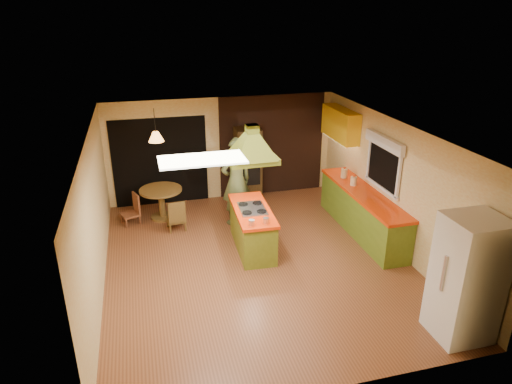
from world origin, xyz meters
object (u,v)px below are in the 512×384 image
object	(u,v)px
man	(236,181)
canister_large	(344,173)
refrigerator	(467,279)
wall_oven	(248,165)
kitchen_island	(252,228)
dining_table	(161,198)

from	to	relation	value
man	canister_large	xyz separation A→B (m)	(2.40, -0.23, 0.05)
man	refrigerator	world-z (taller)	man
wall_oven	canister_large	bearing A→B (deg)	-38.23
kitchen_island	dining_table	size ratio (longest dim) A/B	1.83
wall_oven	dining_table	world-z (taller)	wall_oven
wall_oven	dining_table	size ratio (longest dim) A/B	1.92
refrigerator	dining_table	size ratio (longest dim) A/B	2.00
kitchen_island	dining_table	bearing A→B (deg)	133.98
refrigerator	wall_oven	bearing A→B (deg)	107.49
kitchen_island	dining_table	world-z (taller)	kitchen_island
dining_table	wall_oven	bearing A→B (deg)	15.34
man	canister_large	bearing A→B (deg)	158.31
refrigerator	man	bearing A→B (deg)	117.88
man	refrigerator	bearing A→B (deg)	101.51
kitchen_island	canister_large	size ratio (longest dim) A/B	8.26
refrigerator	wall_oven	world-z (taller)	refrigerator
kitchen_island	wall_oven	world-z (taller)	wall_oven
kitchen_island	refrigerator	bearing A→B (deg)	-52.13
refrigerator	kitchen_island	bearing A→B (deg)	125.31
kitchen_island	refrigerator	world-z (taller)	refrigerator
refrigerator	canister_large	distance (m)	4.20
wall_oven	canister_large	distance (m)	2.37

